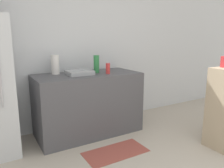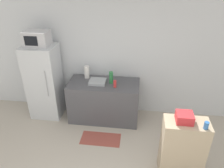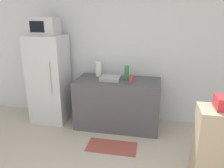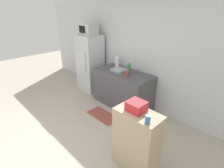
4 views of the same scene
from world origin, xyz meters
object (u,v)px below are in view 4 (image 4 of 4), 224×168
Objects in this scene: microwave at (88,29)px; basket at (136,106)px; refrigerator at (90,63)px; paper_towel_roll at (117,62)px; bottle_tall at (129,69)px; jar at (148,119)px; bottle_short at (127,74)px.

basket is at bearing -25.33° from microwave.
refrigerator is 3.10m from basket.
microwave is 1.75× the size of paper_towel_roll.
paper_towel_roll is (-0.57, 0.19, 0.01)m from bottle_tall.
bottle_tall is 2.15m from jar.
microwave is 3.15× the size of bottle_short.
microwave reaches higher than bottle_short.
bottle_tall is (1.50, 0.01, 0.20)m from refrigerator.
jar is at bearing -41.41° from bottle_short.
paper_towel_roll is (-1.86, 1.52, -0.08)m from basket.
basket is (2.79, -1.32, -0.72)m from microwave.
refrigerator is 6.08× the size of paper_towel_roll.
microwave is 3.17m from basket.
jar is at bearing -25.28° from refrigerator.
microwave is at bearing -167.80° from paper_towel_roll.
refrigerator reaches higher than basket.
basket is (1.19, -1.17, 0.14)m from bottle_short.
jar is (3.08, -1.45, -0.73)m from microwave.
basket is 0.91× the size of paper_towel_roll.
paper_towel_roll is (-0.67, 0.35, 0.06)m from bottle_short.
jar is at bearing -42.98° from bottle_tall.
bottle_short is (1.60, -0.15, -0.85)m from microwave.
jar is at bearing -37.65° from paper_towel_roll.
bottle_tall is at bearing 137.02° from jar.
refrigerator is 3.47× the size of microwave.
bottle_short is 1.97m from jar.
paper_towel_roll is (0.93, 0.20, 0.21)m from refrigerator.
jar is 2.71m from paper_towel_roll.
microwave is 3.48m from jar.
refrigerator is at bearing -167.86° from paper_towel_roll.
bottle_tall is 1.05× the size of basket.
paper_towel_roll reaches higher than jar.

